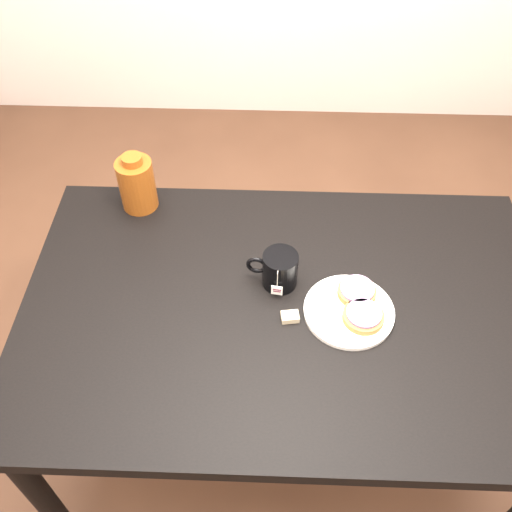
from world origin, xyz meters
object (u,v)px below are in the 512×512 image
table (284,324)px  plate (349,311)px  bagel_back (357,291)px  bagel_front (363,316)px  teabag_pouch (290,317)px  mug (279,269)px  bagel_package (137,184)px

table → plate: (0.16, -0.02, 0.09)m
bagel_back → bagel_front: same height
table → teabag_pouch: teabag_pouch is taller
mug → teabag_pouch: (0.03, -0.12, -0.04)m
plate → bagel_package: bearing=147.5°
bagel_package → bagel_back: bearing=-28.0°
table → plate: 0.19m
bagel_back → table: bearing=-169.4°
table → bagel_front: bagel_front is taller
bagel_front → teabag_pouch: 0.19m
teabag_pouch → table: bearing=104.7°
bagel_back → teabag_pouch: size_ratio=2.57×
bagel_front → bagel_back: bearing=97.2°
plate → teabag_pouch: (-0.15, -0.03, 0.00)m
plate → teabag_pouch: 0.16m
mug → bagel_package: 0.52m
table → bagel_front: 0.23m
table → mug: mug is taller
plate → teabag_pouch: bearing=-170.6°
table → mug: 0.16m
mug → teabag_pouch: 0.13m
table → bagel_front: bearing=-12.8°
plate → bagel_back: 0.06m
mug → bagel_package: (-0.43, 0.29, 0.03)m
bagel_back → mug: mug is taller
bagel_back → teabag_pouch: bearing=-156.1°
mug → plate: bearing=-19.6°
bagel_front → bagel_package: size_ratio=0.78×
bagel_front → bagel_package: 0.77m
mug → teabag_pouch: size_ratio=3.23×
bagel_back → plate: bearing=-113.3°
plate → bagel_package: 0.73m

